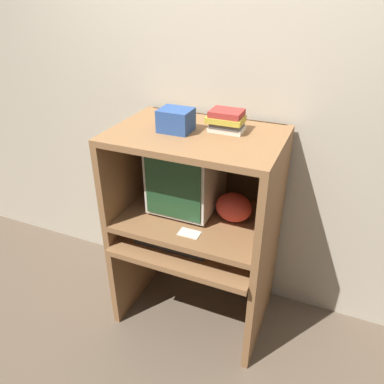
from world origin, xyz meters
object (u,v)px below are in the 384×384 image
object	(u,v)px
crt_monitor	(187,175)
mouse	(221,253)
snack_bag	(234,207)
storage_box	(176,120)
keyboard	(173,243)
book_stack	(226,121)

from	to	relation	value
crt_monitor	mouse	xyz separation A→B (m)	(0.30, -0.21, -0.35)
mouse	snack_bag	xyz separation A→B (m)	(0.01, 0.17, 0.22)
mouse	storage_box	distance (m)	0.79
crt_monitor	keyboard	bearing A→B (deg)	-88.27
snack_bag	book_stack	xyz separation A→B (m)	(-0.08, 0.04, 0.50)
snack_bag	book_stack	distance (m)	0.51
book_stack	storage_box	xyz separation A→B (m)	(-0.25, -0.10, 0.00)
keyboard	book_stack	bearing A→B (deg)	45.85
mouse	snack_bag	world-z (taller)	snack_bag
mouse	book_stack	xyz separation A→B (m)	(-0.07, 0.21, 0.72)
crt_monitor	storage_box	bearing A→B (deg)	-101.66
keyboard	book_stack	xyz separation A→B (m)	(0.22, 0.23, 0.72)
keyboard	snack_bag	xyz separation A→B (m)	(0.31, 0.19, 0.22)
keyboard	snack_bag	bearing A→B (deg)	31.20
keyboard	mouse	size ratio (longest dim) A/B	7.93
storage_box	book_stack	bearing A→B (deg)	21.71
book_stack	storage_box	size ratio (longest dim) A/B	1.15
storage_box	mouse	bearing A→B (deg)	-19.18
crt_monitor	keyboard	size ratio (longest dim) A/B	0.95
crt_monitor	mouse	world-z (taller)	crt_monitor
crt_monitor	keyboard	world-z (taller)	crt_monitor
keyboard	book_stack	world-z (taller)	book_stack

